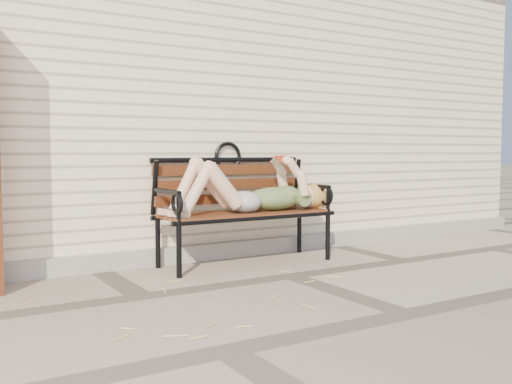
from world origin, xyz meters
TOP-DOWN VIEW (x-y plane):
  - ground at (0.00, 0.00)m, footprint 80.00×80.00m
  - house_wall at (0.00, 3.00)m, footprint 8.00×4.00m
  - foundation_strip at (0.00, 0.97)m, footprint 8.00×0.10m
  - garden_bench at (-0.05, 0.74)m, footprint 1.68×0.67m
  - reading_woman at (-0.04, 0.60)m, footprint 1.59×0.36m
  - straw_scatter at (-1.41, -0.39)m, footprint 2.73×1.76m

SIDE VIEW (x-z plane):
  - ground at x=0.00m, z-range 0.00..0.00m
  - straw_scatter at x=-1.41m, z-range 0.00..0.01m
  - foundation_strip at x=0.00m, z-range 0.00..0.15m
  - garden_bench at x=-0.05m, z-range 0.07..1.15m
  - reading_woman at x=-0.04m, z-range 0.40..0.90m
  - house_wall at x=0.00m, z-range 0.00..3.00m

